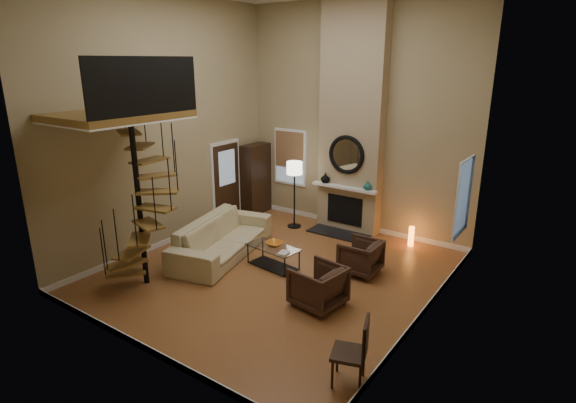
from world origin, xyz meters
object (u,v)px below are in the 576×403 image
Objects in this scene: coffee_table at (273,254)px; floor_lamp at (294,173)px; hutch at (256,179)px; accent_lamp at (411,236)px; sofa at (222,237)px; armchair_near at (364,258)px; side_chair at (356,349)px; armchair_far at (321,288)px.

coffee_table is 2.70m from floor_lamp.
accent_lamp is (4.50, 0.06, -0.70)m from hutch.
sofa is 3.11m from armchair_near.
floor_lamp is 3.19m from accent_lamp.
sofa is at bearing 153.65° from side_chair.
armchair_near is at bearing -23.73° from hutch.
coffee_table is at bearing -45.90° from hutch.
coffee_table is (1.31, 0.11, -0.11)m from sofa.
floor_lamp reaches higher than coffee_table.
side_chair is at bearing 23.63° from armchair_near.
floor_lamp is at bearing -13.93° from hutch.
side_chair is (5.57, -4.89, -0.42)m from hutch.
sofa reaches higher than accent_lamp.
side_chair is at bearing -48.25° from floor_lamp.
hutch reaches higher than coffee_table.
armchair_far is 0.48× the size of floor_lamp.
side_chair reaches higher than armchair_far.
hutch is at bearing -179.24° from accent_lamp.
sofa is 2.58m from floor_lamp.
accent_lamp is at bearing 0.76° from hutch.
side_chair is at bearing -77.73° from accent_lamp.
hutch is at bearing -121.18° from armchair_far.
coffee_table is at bearing -66.16° from floor_lamp.
armchair_near is (2.98, 0.88, -0.04)m from sofa.
floor_lamp reaches higher than armchair_far.
hutch is at bearing 166.07° from floor_lamp.
hutch is 7.42m from side_chair.
armchair_far is (4.18, -3.42, -0.60)m from hutch.
armchair_far is at bearing -39.29° from hutch.
sofa is 3.48× the size of armchair_far.
floor_lamp is (-0.99, 2.24, 1.13)m from coffee_table.
hutch is 1.15× the size of floor_lamp.
floor_lamp is (-2.67, 1.47, 1.06)m from armchair_near.
coffee_table is 0.68× the size of floor_lamp.
hutch is 0.68× the size of sofa.
hutch is 4.27× the size of accent_lamp.
sofa reaches higher than armchair_far.
hutch is 2.60× the size of armchair_near.
accent_lamp is at bearing -177.10° from armchair_far.
side_chair is at bearing -41.24° from hutch.
coffee_table is 3.32m from accent_lamp.
coffee_table is (-1.67, -0.77, -0.07)m from armchair_near.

